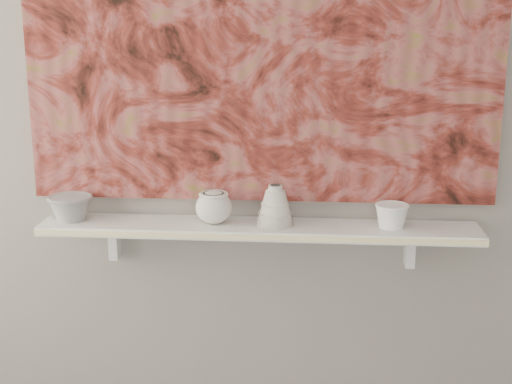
# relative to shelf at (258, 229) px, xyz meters

# --- Properties ---
(wall_back) EXTENTS (3.60, 0.00, 3.60)m
(wall_back) POSITION_rel_shelf_xyz_m (0.00, 0.09, 0.44)
(wall_back) COLOR gray
(wall_back) RESTS_ON floor
(shelf) EXTENTS (1.40, 0.18, 0.03)m
(shelf) POSITION_rel_shelf_xyz_m (0.00, 0.00, 0.00)
(shelf) COLOR silver
(shelf) RESTS_ON wall_back
(shelf_stripe) EXTENTS (1.40, 0.01, 0.02)m
(shelf_stripe) POSITION_rel_shelf_xyz_m (0.00, -0.09, 0.00)
(shelf_stripe) COLOR #F9EEA6
(shelf_stripe) RESTS_ON shelf
(bracket_left) EXTENTS (0.03, 0.06, 0.12)m
(bracket_left) POSITION_rel_shelf_xyz_m (-0.49, 0.06, -0.07)
(bracket_left) COLOR silver
(bracket_left) RESTS_ON wall_back
(bracket_right) EXTENTS (0.03, 0.06, 0.12)m
(bracket_right) POSITION_rel_shelf_xyz_m (0.49, 0.06, -0.07)
(bracket_right) COLOR silver
(bracket_right) RESTS_ON wall_back
(painting) EXTENTS (1.50, 0.02, 1.10)m
(painting) POSITION_rel_shelf_xyz_m (0.00, 0.08, 0.62)
(painting) COLOR maroon
(painting) RESTS_ON wall_back
(house_motif) EXTENTS (0.09, 0.00, 0.08)m
(house_motif) POSITION_rel_shelf_xyz_m (0.45, 0.07, 0.32)
(house_motif) COLOR black
(house_motif) RESTS_ON painting
(bowl_grey) EXTENTS (0.18, 0.18, 0.08)m
(bowl_grey) POSITION_rel_shelf_xyz_m (-0.61, 0.00, 0.06)
(bowl_grey) COLOR gray
(bowl_grey) RESTS_ON shelf
(cup_cream) EXTENTS (0.12, 0.12, 0.11)m
(cup_cream) POSITION_rel_shelf_xyz_m (-0.14, 0.00, 0.07)
(cup_cream) COLOR silver
(cup_cream) RESTS_ON shelf
(bell_vessel) EXTENTS (0.14, 0.14, 0.13)m
(bell_vessel) POSITION_rel_shelf_xyz_m (0.05, 0.00, 0.08)
(bell_vessel) COLOR beige
(bell_vessel) RESTS_ON shelf
(bowl_white) EXTENTS (0.14, 0.14, 0.08)m
(bowl_white) POSITION_rel_shelf_xyz_m (0.42, 0.00, 0.05)
(bowl_white) COLOR white
(bowl_white) RESTS_ON shelf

